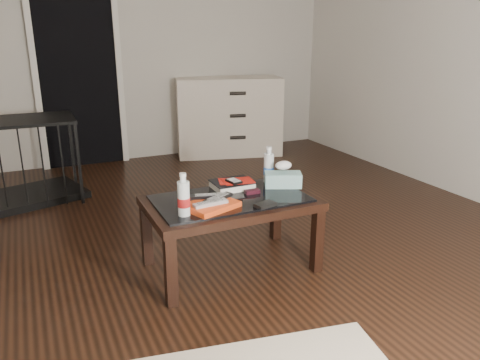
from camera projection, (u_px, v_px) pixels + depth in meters
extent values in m
plane|color=black|center=(197.00, 246.00, 3.22)|extent=(5.00, 5.00, 0.00)
plane|color=beige|center=(114.00, 37.00, 4.97)|extent=(5.00, 0.00, 5.00)
cube|color=black|center=(78.00, 72.00, 4.89)|extent=(0.80, 0.05, 2.00)
cube|color=silver|center=(35.00, 74.00, 4.70)|extent=(0.06, 0.04, 2.04)
cube|color=silver|center=(119.00, 71.00, 5.03)|extent=(0.06, 0.04, 2.04)
cube|color=black|center=(171.00, 272.00, 2.47)|extent=(0.06, 0.06, 0.40)
cube|color=black|center=(317.00, 241.00, 2.84)|extent=(0.06, 0.06, 0.40)
cube|color=black|center=(147.00, 235.00, 2.92)|extent=(0.06, 0.06, 0.40)
cube|color=black|center=(276.00, 212.00, 3.29)|extent=(0.06, 0.06, 0.40)
cube|color=black|center=(230.00, 203.00, 2.81)|extent=(1.00, 0.60, 0.05)
cube|color=black|center=(230.00, 199.00, 2.80)|extent=(0.90, 0.50, 0.01)
cube|color=beige|center=(229.00, 116.00, 5.49)|extent=(1.29, 0.79, 0.90)
cylinder|color=black|center=(238.00, 138.00, 5.33)|extent=(0.18, 0.08, 0.04)
cylinder|color=black|center=(238.00, 116.00, 5.25)|extent=(0.18, 0.08, 0.04)
cylinder|color=black|center=(238.00, 93.00, 5.17)|extent=(0.18, 0.08, 0.04)
cube|color=black|center=(28.00, 197.00, 4.08)|extent=(1.03, 0.83, 0.06)
cube|color=black|center=(17.00, 121.00, 3.88)|extent=(1.03, 0.83, 0.02)
cube|color=black|center=(79.00, 164.00, 3.91)|extent=(0.03, 0.03, 0.70)
cube|color=black|center=(72.00, 149.00, 4.40)|extent=(0.03, 0.03, 0.70)
cube|color=#DC4214|center=(211.00, 205.00, 2.63)|extent=(0.34, 0.29, 0.03)
cube|color=#A5A4A9|center=(210.00, 203.00, 2.59)|extent=(0.20, 0.07, 0.02)
cube|color=black|center=(218.00, 198.00, 2.67)|extent=(0.20, 0.13, 0.02)
cube|color=black|center=(208.00, 196.00, 2.70)|extent=(0.21, 0.10, 0.02)
cube|color=black|center=(232.00, 185.00, 2.96)|extent=(0.25, 0.20, 0.05)
cube|color=#BA150C|center=(234.00, 181.00, 2.95)|extent=(0.22, 0.18, 0.01)
cube|color=black|center=(234.00, 181.00, 2.91)|extent=(0.08, 0.11, 0.02)
cube|color=black|center=(252.00, 192.00, 2.87)|extent=(0.09, 0.05, 0.02)
cube|color=black|center=(265.00, 205.00, 2.66)|extent=(0.13, 0.10, 0.02)
cylinder|color=silver|center=(183.00, 194.00, 2.50)|extent=(0.08, 0.08, 0.24)
cylinder|color=silver|center=(269.00, 164.00, 3.06)|extent=(0.07, 0.07, 0.24)
cube|color=#22747F|center=(283.00, 180.00, 2.99)|extent=(0.26, 0.20, 0.09)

